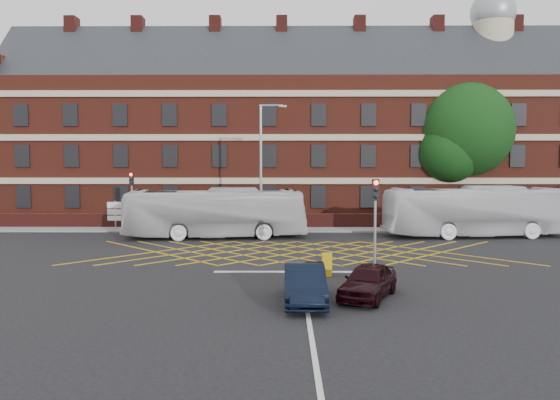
{
  "coord_description": "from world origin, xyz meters",
  "views": [
    {
      "loc": [
        -0.79,
        -28.17,
        5.04
      ],
      "look_at": [
        -1.01,
        1.5,
        2.96
      ],
      "focal_mm": 35.0,
      "sensor_mm": 36.0,
      "label": 1
    }
  ],
  "objects_px": {
    "traffic_light_near": "(375,235)",
    "utility_cabinet": "(327,265)",
    "street_lamp": "(262,191)",
    "bus_left": "(216,213)",
    "bus_right": "(476,211)",
    "traffic_light_far": "(132,207)",
    "direction_signs": "(115,212)",
    "deciduous_tree": "(464,137)",
    "car_navy": "(305,284)",
    "car_maroon": "(368,281)"
  },
  "relations": [
    {
      "from": "traffic_light_near",
      "to": "direction_signs",
      "type": "bearing_deg",
      "value": 136.99
    },
    {
      "from": "car_navy",
      "to": "car_maroon",
      "type": "distance_m",
      "value": 2.46
    },
    {
      "from": "traffic_light_near",
      "to": "direction_signs",
      "type": "distance_m",
      "value": 22.35
    },
    {
      "from": "deciduous_tree",
      "to": "traffic_light_far",
      "type": "relative_size",
      "value": 2.71
    },
    {
      "from": "traffic_light_far",
      "to": "direction_signs",
      "type": "bearing_deg",
      "value": 174.78
    },
    {
      "from": "car_maroon",
      "to": "deciduous_tree",
      "type": "distance_m",
      "value": 28.72
    },
    {
      "from": "traffic_light_far",
      "to": "street_lamp",
      "type": "distance_m",
      "value": 9.82
    },
    {
      "from": "car_maroon",
      "to": "direction_signs",
      "type": "xyz_separation_m",
      "value": [
        -15.4,
        19.46,
        0.74
      ]
    },
    {
      "from": "traffic_light_far",
      "to": "street_lamp",
      "type": "height_order",
      "value": "street_lamp"
    },
    {
      "from": "traffic_light_near",
      "to": "utility_cabinet",
      "type": "relative_size",
      "value": 4.31
    },
    {
      "from": "car_navy",
      "to": "deciduous_tree",
      "type": "bearing_deg",
      "value": 60.99
    },
    {
      "from": "bus_right",
      "to": "utility_cabinet",
      "type": "relative_size",
      "value": 12.39
    },
    {
      "from": "utility_cabinet",
      "to": "street_lamp",
      "type": "bearing_deg",
      "value": 104.42
    },
    {
      "from": "street_lamp",
      "to": "utility_cabinet",
      "type": "relative_size",
      "value": 8.96
    },
    {
      "from": "traffic_light_near",
      "to": "street_lamp",
      "type": "relative_size",
      "value": 0.48
    },
    {
      "from": "traffic_light_near",
      "to": "traffic_light_far",
      "type": "xyz_separation_m",
      "value": [
        -15.06,
        15.13,
        0.0
      ]
    },
    {
      "from": "car_maroon",
      "to": "traffic_light_near",
      "type": "height_order",
      "value": "traffic_light_near"
    },
    {
      "from": "street_lamp",
      "to": "deciduous_tree",
      "type": "bearing_deg",
      "value": 26.44
    },
    {
      "from": "street_lamp",
      "to": "direction_signs",
      "type": "height_order",
      "value": "street_lamp"
    },
    {
      "from": "street_lamp",
      "to": "bus_left",
      "type": "bearing_deg",
      "value": -156.64
    },
    {
      "from": "bus_left",
      "to": "street_lamp",
      "type": "height_order",
      "value": "street_lamp"
    },
    {
      "from": "utility_cabinet",
      "to": "traffic_light_near",
      "type": "bearing_deg",
      "value": 5.81
    },
    {
      "from": "car_maroon",
      "to": "utility_cabinet",
      "type": "height_order",
      "value": "car_maroon"
    },
    {
      "from": "traffic_light_far",
      "to": "utility_cabinet",
      "type": "bearing_deg",
      "value": -49.92
    },
    {
      "from": "car_navy",
      "to": "car_maroon",
      "type": "bearing_deg",
      "value": 14.99
    },
    {
      "from": "car_maroon",
      "to": "street_lamp",
      "type": "distance_m",
      "value": 18.03
    },
    {
      "from": "bus_left",
      "to": "direction_signs",
      "type": "xyz_separation_m",
      "value": [
        -7.76,
        3.51,
        -0.28
      ]
    },
    {
      "from": "deciduous_tree",
      "to": "traffic_light_near",
      "type": "distance_m",
      "value": 24.37
    },
    {
      "from": "traffic_light_far",
      "to": "deciduous_tree",
      "type": "bearing_deg",
      "value": 13.17
    },
    {
      "from": "car_navy",
      "to": "traffic_light_near",
      "type": "height_order",
      "value": "traffic_light_near"
    },
    {
      "from": "traffic_light_far",
      "to": "direction_signs",
      "type": "relative_size",
      "value": 1.94
    },
    {
      "from": "utility_cabinet",
      "to": "car_maroon",
      "type": "bearing_deg",
      "value": -73.15
    },
    {
      "from": "utility_cabinet",
      "to": "car_navy",
      "type": "bearing_deg",
      "value": -104.02
    },
    {
      "from": "bus_right",
      "to": "direction_signs",
      "type": "distance_m",
      "value": 25.33
    },
    {
      "from": "street_lamp",
      "to": "utility_cabinet",
      "type": "distance_m",
      "value": 13.93
    },
    {
      "from": "car_navy",
      "to": "utility_cabinet",
      "type": "xyz_separation_m",
      "value": [
        1.16,
        4.66,
        -0.19
      ]
    },
    {
      "from": "car_navy",
      "to": "car_maroon",
      "type": "height_order",
      "value": "car_navy"
    },
    {
      "from": "direction_signs",
      "to": "deciduous_tree",
      "type": "bearing_deg",
      "value": 12.33
    },
    {
      "from": "traffic_light_near",
      "to": "utility_cabinet",
      "type": "distance_m",
      "value": 2.51
    },
    {
      "from": "traffic_light_near",
      "to": "utility_cabinet",
      "type": "height_order",
      "value": "traffic_light_near"
    },
    {
      "from": "bus_right",
      "to": "deciduous_tree",
      "type": "distance_m",
      "value": 10.49
    },
    {
      "from": "deciduous_tree",
      "to": "utility_cabinet",
      "type": "height_order",
      "value": "deciduous_tree"
    },
    {
      "from": "bus_left",
      "to": "deciduous_tree",
      "type": "bearing_deg",
      "value": -68.72
    },
    {
      "from": "direction_signs",
      "to": "traffic_light_far",
      "type": "bearing_deg",
      "value": -5.22
    },
    {
      "from": "bus_left",
      "to": "bus_right",
      "type": "xyz_separation_m",
      "value": [
        17.41,
        0.66,
        0.05
      ]
    },
    {
      "from": "car_navy",
      "to": "utility_cabinet",
      "type": "height_order",
      "value": "car_navy"
    },
    {
      "from": "car_maroon",
      "to": "direction_signs",
      "type": "relative_size",
      "value": 1.69
    },
    {
      "from": "car_maroon",
      "to": "traffic_light_far",
      "type": "height_order",
      "value": "traffic_light_far"
    },
    {
      "from": "deciduous_tree",
      "to": "traffic_light_far",
      "type": "height_order",
      "value": "deciduous_tree"
    },
    {
      "from": "car_navy",
      "to": "street_lamp",
      "type": "bearing_deg",
      "value": 96.61
    }
  ]
}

